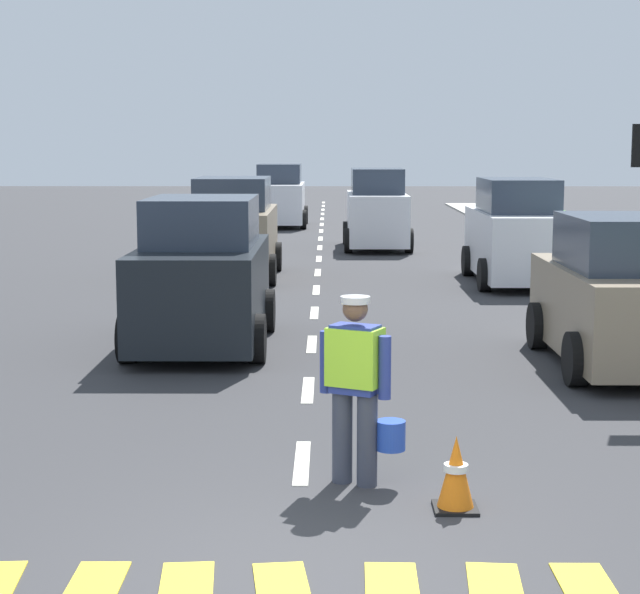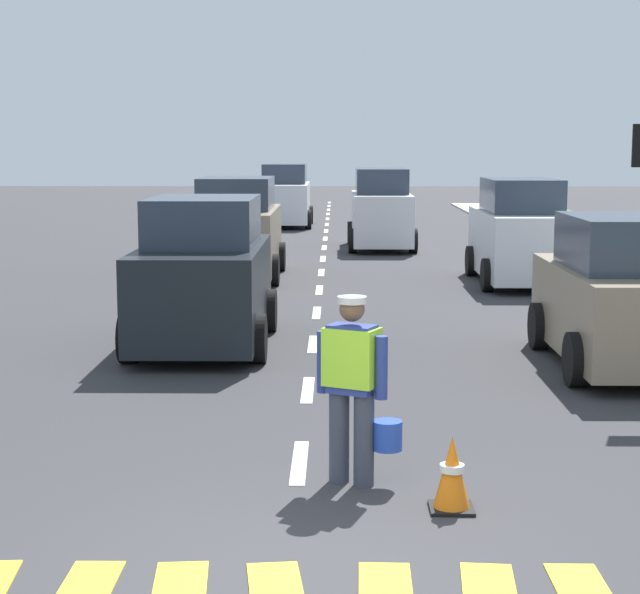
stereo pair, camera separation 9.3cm
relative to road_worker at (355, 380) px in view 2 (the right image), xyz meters
name	(u,v)px [view 2 (the right image)]	position (x,y,z in m)	size (l,w,h in m)	color
ground_plane	(323,258)	(-0.50, 18.91, -0.93)	(96.00, 96.00, 0.00)	#333335
lane_center_line	(325,243)	(-0.50, 23.11, -0.93)	(0.14, 46.40, 0.01)	silver
road_worker	(355,380)	(0.00, 0.00, 0.00)	(0.75, 0.45, 1.67)	#383D4C
traffic_cone_near	(452,474)	(0.79, -0.68, -0.62)	(0.36, 0.36, 0.62)	black
car_parked_far	(519,235)	(3.75, 13.77, 0.11)	(1.91, 4.25, 2.24)	silver
car_oncoming_second	(237,231)	(-2.38, 14.67, 0.11)	(2.03, 4.34, 2.23)	gray
car_parked_curbside	(628,297)	(3.74, 5.08, 0.01)	(2.10, 3.95, 2.03)	gray
car_oncoming_lead	(204,277)	(-2.11, 6.52, 0.09)	(2.00, 4.05, 2.19)	black
car_oncoming_third	(285,197)	(-2.02, 29.80, 0.12)	(1.99, 4.13, 2.25)	silver
car_outgoing_far	(381,211)	(1.12, 21.48, 0.13)	(1.88, 4.20, 2.28)	silver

